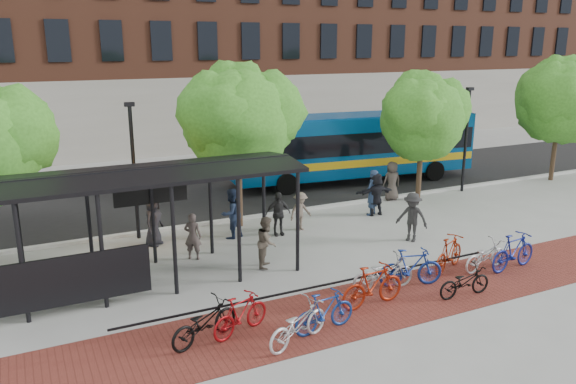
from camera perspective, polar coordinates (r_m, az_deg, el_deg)
name	(u,v)px	position (r m, az deg, el deg)	size (l,w,h in m)	color
ground	(346,239)	(21.34, 5.93, -4.81)	(160.00, 160.00, 0.00)	#9E9E99
asphalt_street	(262,191)	(28.13, -2.67, 0.13)	(160.00, 8.00, 0.01)	black
curb	(298,210)	(24.63, 1.03, -1.88)	(160.00, 0.25, 0.12)	#B7B7B2
brick_strip	(379,303)	(16.48, 9.21, -11.08)	(24.00, 3.00, 0.01)	maroon
bike_rack_rail	(323,299)	(16.52, 3.62, -10.84)	(12.00, 0.05, 0.95)	black
building_brick	(286,7)	(47.82, -0.25, 18.29)	(55.00, 14.00, 20.00)	brown
bus_shelter	(122,189)	(17.24, -16.54, 0.28)	(10.60, 3.07, 3.60)	black
tree_b	(239,115)	(21.97, -4.96, 7.76)	(5.15, 4.20, 6.47)	#382619
tree_c	(424,114)	(26.58, 13.62, 7.75)	(4.66, 3.80, 5.92)	#382619
tree_d	(561,96)	(32.99, 26.01, 8.72)	(5.39, 4.40, 6.55)	#382619
lamp_post_left	(134,167)	(21.40, -15.39, 2.43)	(0.35, 0.20, 5.12)	black
lamp_post_right	(466,137)	(28.86, 17.64, 5.39)	(0.35, 0.20, 5.12)	black
bus	(353,143)	(29.89, 6.57, 4.93)	(13.41, 4.24, 3.56)	#074783
bike_0	(204,322)	(14.31, -8.52, -12.96)	(0.69, 1.98, 1.04)	black
bike_1	(241,314)	(14.54, -4.84, -12.29)	(0.50, 1.79, 1.07)	maroon
bike_2	(298,324)	(14.08, 1.01, -13.25)	(0.70, 2.01, 1.05)	#B8B8BB
bike_3	(325,312)	(14.64, 3.73, -12.03)	(0.51, 1.81, 1.09)	navy
bike_5	(373,286)	(16.04, 8.60, -9.39)	(0.58, 2.05, 1.23)	maroon
bike_6	(383,273)	(17.13, 9.62, -8.12)	(0.70, 2.02, 1.06)	#9C9B9E
bike_7	(411,267)	(17.51, 12.36, -7.50)	(0.56, 2.00, 1.20)	navy
bike_8	(465,282)	(17.27, 17.50, -8.69)	(0.61, 1.75, 0.92)	black
bike_9	(449,253)	(18.97, 16.04, -6.02)	(0.55, 1.94, 1.17)	maroon
bike_10	(485,255)	(19.41, 19.39, -6.10)	(0.65, 1.88, 0.99)	silver
bike_11	(514,252)	(19.71, 21.94, -5.63)	(0.58, 2.07, 1.24)	navy
pedestrian_0	(153,221)	(20.96, -13.52, -2.88)	(0.90, 0.58, 1.84)	black
pedestrian_1	(193,236)	(19.38, -9.65, -4.45)	(0.60, 0.39, 1.64)	#423835
pedestrian_2	(231,213)	(21.22, -5.79, -2.19)	(0.94, 0.73, 1.93)	#1B2740
pedestrian_3	(300,211)	(22.03, 1.27, -1.98)	(1.00, 0.57, 1.54)	brown
pedestrian_4	(278,214)	(21.46, -1.02, -2.21)	(1.00, 0.42, 1.71)	#262626
pedestrian_5	(376,194)	(24.23, 8.92, -0.21)	(1.72, 0.55, 1.86)	black
pedestrian_6	(392,181)	(26.71, 10.51, 1.11)	(0.90, 0.58, 1.84)	#443C37
pedestrian_7	(372,193)	(24.22, 8.53, -0.06)	(0.72, 0.47, 1.98)	#21324E
pedestrian_8	(267,242)	(18.48, -2.16, -5.08)	(0.83, 0.65, 1.71)	brown
pedestrian_9	(412,217)	(21.29, 12.49, -2.51)	(1.20, 0.69, 1.85)	#262626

